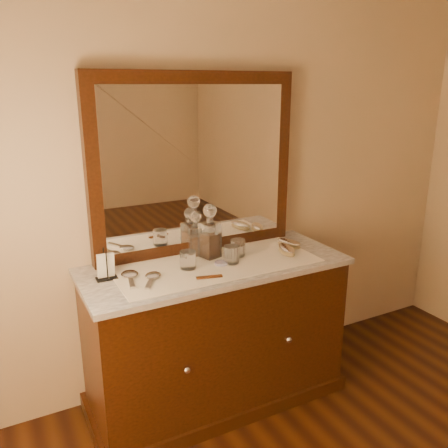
{
  "coord_description": "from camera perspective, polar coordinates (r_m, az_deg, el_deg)",
  "views": [
    {
      "loc": [
        -1.04,
        -0.13,
        1.78
      ],
      "look_at": [
        0.0,
        1.85,
        1.1
      ],
      "focal_mm": 37.07,
      "sensor_mm": 36.0,
      "label": 1
    }
  ],
  "objects": [
    {
      "name": "napkin_rack",
      "position": [
        2.37,
        -14.36,
        -5.19
      ],
      "size": [
        0.11,
        0.07,
        0.16
      ],
      "color": "black",
      "rests_on": "marble_top"
    },
    {
      "name": "marble_top",
      "position": [
        2.52,
        -1.06,
        -5.2
      ],
      "size": [
        1.44,
        0.59,
        0.03
      ],
      "primitive_type": "cube",
      "color": "white",
      "rests_on": "dresser_cabinet"
    },
    {
      "name": "lace_runner",
      "position": [
        2.49,
        -0.85,
        -4.99
      ],
      "size": [
        1.1,
        0.45,
        0.0
      ],
      "primitive_type": "cube",
      "color": "white",
      "rests_on": "marble_top"
    },
    {
      "name": "mirror_glass",
      "position": [
        2.56,
        -3.25,
        7.17
      ],
      "size": [
        1.06,
        0.01,
        0.86
      ],
      "primitive_type": "cube",
      "color": "white",
      "rests_on": "marble_top"
    },
    {
      "name": "hand_mirror_outer",
      "position": [
        2.37,
        -11.53,
        -6.24
      ],
      "size": [
        0.11,
        0.23,
        0.02
      ],
      "color": "silver",
      "rests_on": "lace_runner"
    },
    {
      "name": "decanter_right",
      "position": [
        2.56,
        -1.73,
        -1.58
      ],
      "size": [
        0.11,
        0.11,
        0.31
      ],
      "color": "brown",
      "rests_on": "lace_runner"
    },
    {
      "name": "brush_near",
      "position": [
        2.65,
        7.73,
        -3.18
      ],
      "size": [
        0.11,
        0.18,
        0.05
      ],
      "color": "tan",
      "rests_on": "lace_runner"
    },
    {
      "name": "pin_dish",
      "position": [
        2.49,
        -0.35,
        -4.84
      ],
      "size": [
        0.09,
        0.09,
        0.01
      ],
      "primitive_type": "cylinder",
      "rotation": [
        0.0,
        0.0,
        -0.33
      ],
      "color": "white",
      "rests_on": "lace_runner"
    },
    {
      "name": "dresser_plinth",
      "position": [
        2.91,
        -0.97,
        -19.87
      ],
      "size": [
        1.46,
        0.59,
        0.08
      ],
      "primitive_type": "cube",
      "color": "black",
      "rests_on": "floor"
    },
    {
      "name": "dresser_cabinet",
      "position": [
        2.7,
        -1.01,
        -13.57
      ],
      "size": [
        1.4,
        0.55,
        0.82
      ],
      "primitive_type": "cube",
      "color": "black",
      "rests_on": "floor"
    },
    {
      "name": "brush_far",
      "position": [
        2.77,
        8.01,
        -2.39
      ],
      "size": [
        0.12,
        0.17,
        0.04
      ],
      "color": "tan",
      "rests_on": "lace_runner"
    },
    {
      "name": "decanter_left",
      "position": [
        2.6,
        -3.49,
        -1.76
      ],
      "size": [
        0.09,
        0.09,
        0.25
      ],
      "color": "brown",
      "rests_on": "lace_runner"
    },
    {
      "name": "tumblers",
      "position": [
        2.5,
        -0.55,
        -3.7
      ],
      "size": [
        0.41,
        0.16,
        0.1
      ],
      "color": "white",
      "rests_on": "lace_runner"
    },
    {
      "name": "hand_mirror_inner",
      "position": [
        2.34,
        -8.82,
        -6.45
      ],
      "size": [
        0.14,
        0.2,
        0.02
      ],
      "color": "silver",
      "rests_on": "lace_runner"
    },
    {
      "name": "knob_right",
      "position": [
        2.61,
        7.98,
        -13.94
      ],
      "size": [
        0.04,
        0.04,
        0.04
      ],
      "primitive_type": "sphere",
      "color": "silver",
      "rests_on": "dresser_cabinet"
    },
    {
      "name": "knob_left",
      "position": [
        2.36,
        -4.6,
        -17.49
      ],
      "size": [
        0.04,
        0.04,
        0.04
      ],
      "primitive_type": "sphere",
      "color": "silver",
      "rests_on": "dresser_cabinet"
    },
    {
      "name": "mirror_frame",
      "position": [
        2.59,
        -3.56,
        7.28
      ],
      "size": [
        1.2,
        0.08,
        1.0
      ],
      "primitive_type": "cube",
      "color": "black",
      "rests_on": "marble_top"
    },
    {
      "name": "comb",
      "position": [
        2.32,
        -1.82,
        -6.54
      ],
      "size": [
        0.13,
        0.06,
        0.01
      ],
      "primitive_type": "cube",
      "rotation": [
        0.0,
        0.0,
        -0.24
      ],
      "color": "#662D12",
      "rests_on": "lace_runner"
    }
  ]
}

